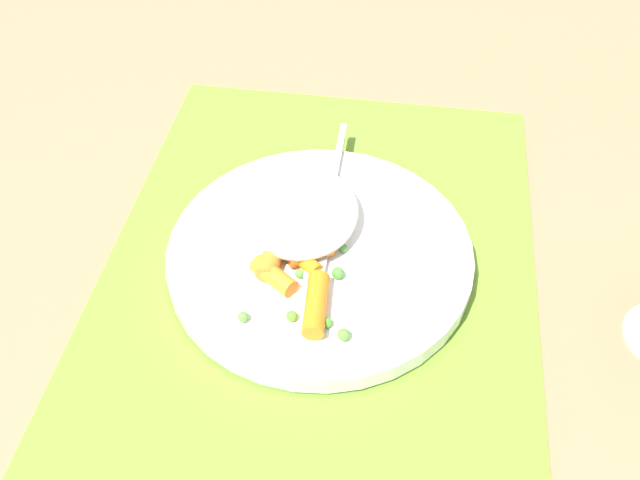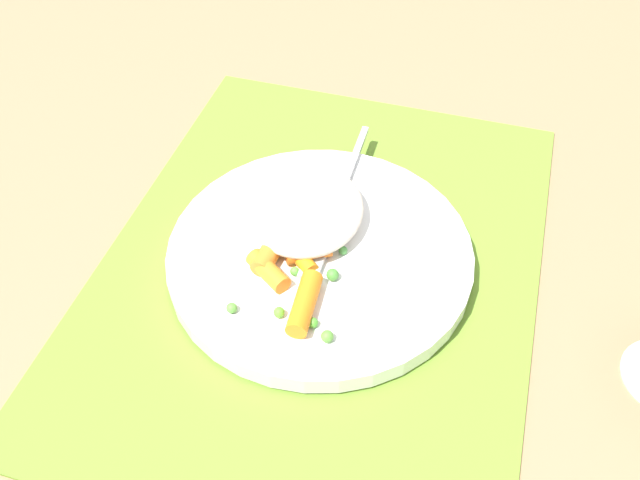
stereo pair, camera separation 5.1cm
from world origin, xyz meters
TOP-DOWN VIEW (x-y plane):
  - ground_plane at (0.00, 0.00)m, footprint 2.40×2.40m
  - placemat at (0.00, 0.00)m, footprint 0.47×0.36m
  - plate at (0.00, 0.00)m, footprint 0.25×0.25m
  - rice_mound at (-0.03, -0.02)m, footprint 0.11×0.09m
  - carrot_portion at (0.03, -0.02)m, footprint 0.10×0.07m
  - pea_scatter at (0.05, 0.00)m, footprint 0.09×0.08m
  - fork at (-0.04, -0.00)m, footprint 0.20×0.02m

SIDE VIEW (x-z plane):
  - ground_plane at x=0.00m, z-range 0.00..0.00m
  - placemat at x=0.00m, z-range 0.00..0.01m
  - plate at x=0.00m, z-range 0.01..0.02m
  - fork at x=-0.04m, z-range 0.02..0.03m
  - pea_scatter at x=0.05m, z-range 0.02..0.03m
  - carrot_portion at x=0.03m, z-range 0.02..0.04m
  - rice_mound at x=-0.03m, z-range 0.02..0.05m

